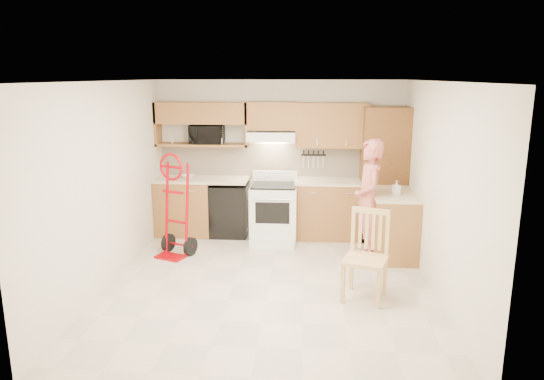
# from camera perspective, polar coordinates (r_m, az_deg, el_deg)

# --- Properties ---
(floor) EXTENTS (4.00, 4.50, 0.02)m
(floor) POSITION_cam_1_polar(r_m,az_deg,el_deg) (6.37, -0.34, -10.80)
(floor) COLOR beige
(floor) RESTS_ON ground
(ceiling) EXTENTS (4.00, 4.50, 0.02)m
(ceiling) POSITION_cam_1_polar(r_m,az_deg,el_deg) (5.83, -0.37, 12.50)
(ceiling) COLOR white
(ceiling) RESTS_ON ground
(wall_back) EXTENTS (4.00, 0.02, 2.50)m
(wall_back) POSITION_cam_1_polar(r_m,az_deg,el_deg) (8.19, 0.92, 3.79)
(wall_back) COLOR silver
(wall_back) RESTS_ON ground
(wall_front) EXTENTS (4.00, 0.02, 2.50)m
(wall_front) POSITION_cam_1_polar(r_m,az_deg,el_deg) (3.81, -3.11, -7.14)
(wall_front) COLOR silver
(wall_front) RESTS_ON ground
(wall_left) EXTENTS (0.02, 4.50, 2.50)m
(wall_left) POSITION_cam_1_polar(r_m,az_deg,el_deg) (6.45, -18.46, 0.60)
(wall_left) COLOR silver
(wall_left) RESTS_ON ground
(wall_right) EXTENTS (0.02, 4.50, 2.50)m
(wall_right) POSITION_cam_1_polar(r_m,az_deg,el_deg) (6.15, 18.66, 0.00)
(wall_right) COLOR silver
(wall_right) RESTS_ON ground
(backsplash) EXTENTS (3.92, 0.03, 0.55)m
(backsplash) POSITION_cam_1_polar(r_m,az_deg,el_deg) (8.17, 0.91, 3.42)
(backsplash) COLOR beige
(backsplash) RESTS_ON wall_back
(lower_cab_left) EXTENTS (0.90, 0.60, 0.90)m
(lower_cab_left) POSITION_cam_1_polar(r_m,az_deg,el_deg) (8.29, -9.99, -1.95)
(lower_cab_left) COLOR brown
(lower_cab_left) RESTS_ON ground
(dishwasher) EXTENTS (0.60, 0.60, 0.85)m
(dishwasher) POSITION_cam_1_polar(r_m,az_deg,el_deg) (8.15, -4.86, -2.24)
(dishwasher) COLOR black
(dishwasher) RESTS_ON ground
(lower_cab_right) EXTENTS (1.14, 0.60, 0.90)m
(lower_cab_right) POSITION_cam_1_polar(r_m,az_deg,el_deg) (8.05, 6.68, -2.29)
(lower_cab_right) COLOR brown
(lower_cab_right) RESTS_ON ground
(countertop_left) EXTENTS (1.50, 0.63, 0.04)m
(countertop_left) POSITION_cam_1_polar(r_m,az_deg,el_deg) (8.11, -8.07, 1.21)
(countertop_left) COLOR beige
(countertop_left) RESTS_ON lower_cab_left
(countertop_right) EXTENTS (1.14, 0.63, 0.04)m
(countertop_right) POSITION_cam_1_polar(r_m,az_deg,el_deg) (7.94, 6.77, 0.99)
(countertop_right) COLOR beige
(countertop_right) RESTS_ON lower_cab_right
(cab_return_right) EXTENTS (0.60, 1.00, 0.90)m
(cab_return_right) POSITION_cam_1_polar(r_m,az_deg,el_deg) (7.37, 13.71, -4.01)
(cab_return_right) COLOR brown
(cab_return_right) RESTS_ON ground
(countertop_return) EXTENTS (0.63, 1.00, 0.04)m
(countertop_return) POSITION_cam_1_polar(r_m,az_deg,el_deg) (7.25, 13.91, -0.46)
(countertop_return) COLOR beige
(countertop_return) RESTS_ON cab_return_right
(pantry_tall) EXTENTS (0.70, 0.60, 2.10)m
(pantry_tall) POSITION_cam_1_polar(r_m,az_deg,el_deg) (7.99, 12.68, 1.79)
(pantry_tall) COLOR brown
(pantry_tall) RESTS_ON ground
(upper_cab_left) EXTENTS (1.50, 0.33, 0.34)m
(upper_cab_left) POSITION_cam_1_polar(r_m,az_deg,el_deg) (8.10, -8.11, 8.77)
(upper_cab_left) COLOR brown
(upper_cab_left) RESTS_ON wall_back
(upper_shelf_mw) EXTENTS (1.50, 0.33, 0.04)m
(upper_shelf_mw) POSITION_cam_1_polar(r_m,az_deg,el_deg) (8.15, -7.99, 5.19)
(upper_shelf_mw) COLOR brown
(upper_shelf_mw) RESTS_ON wall_back
(upper_cab_center) EXTENTS (0.76, 0.33, 0.44)m
(upper_cab_center) POSITION_cam_1_polar(r_m,az_deg,el_deg) (7.94, -0.01, 8.52)
(upper_cab_center) COLOR brown
(upper_cab_center) RESTS_ON wall_back
(upper_cab_right) EXTENTS (1.14, 0.33, 0.70)m
(upper_cab_right) POSITION_cam_1_polar(r_m,az_deg,el_deg) (7.94, 6.90, 7.41)
(upper_cab_right) COLOR brown
(upper_cab_right) RESTS_ON wall_back
(range_hood) EXTENTS (0.76, 0.46, 0.14)m
(range_hood) POSITION_cam_1_polar(r_m,az_deg,el_deg) (7.90, -0.05, 6.25)
(range_hood) COLOR white
(range_hood) RESTS_ON wall_back
(knife_strip) EXTENTS (0.40, 0.05, 0.29)m
(knife_strip) POSITION_cam_1_polar(r_m,az_deg,el_deg) (8.12, 4.78, 3.60)
(knife_strip) COLOR black
(knife_strip) RESTS_ON backsplash
(microwave) EXTENTS (0.55, 0.38, 0.30)m
(microwave) POSITION_cam_1_polar(r_m,az_deg,el_deg) (8.11, -7.47, 6.38)
(microwave) COLOR black
(microwave) RESTS_ON upper_shelf_mw
(range) EXTENTS (0.72, 0.95, 1.06)m
(range) POSITION_cam_1_polar(r_m,az_deg,el_deg) (7.78, 0.17, -2.11)
(range) COLOR white
(range) RESTS_ON ground
(person) EXTENTS (0.47, 0.67, 1.72)m
(person) POSITION_cam_1_polar(r_m,az_deg,el_deg) (7.06, 11.05, -1.17)
(person) COLOR #C7645A
(person) RESTS_ON ground
(hand_truck) EXTENTS (0.68, 0.65, 1.36)m
(hand_truck) POSITION_cam_1_polar(r_m,az_deg,el_deg) (7.23, -11.31, -2.34)
(hand_truck) COLOR #AA010A
(hand_truck) RESTS_ON ground
(dining_chair) EXTENTS (0.61, 0.64, 1.05)m
(dining_chair) POSITION_cam_1_polar(r_m,az_deg,el_deg) (5.87, 10.69, -7.53)
(dining_chair) COLOR #D4B777
(dining_chair) RESTS_ON ground
(soap_bottle) EXTENTS (0.11, 0.12, 0.20)m
(soap_bottle) POSITION_cam_1_polar(r_m,az_deg,el_deg) (7.13, 14.10, 0.28)
(soap_bottle) COLOR white
(soap_bottle) RESTS_ON countertop_return
(bowl) EXTENTS (0.22, 0.22, 0.05)m
(bowl) POSITION_cam_1_polar(r_m,az_deg,el_deg) (8.16, -9.65, 1.54)
(bowl) COLOR white
(bowl) RESTS_ON countertop_left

